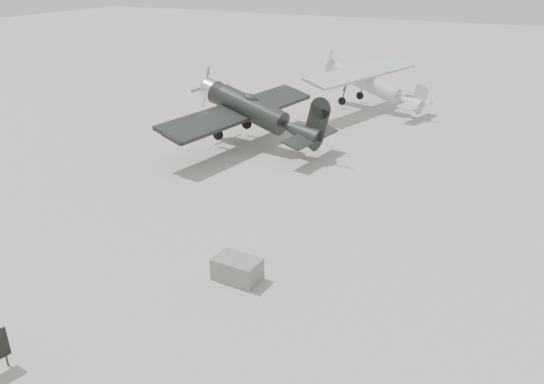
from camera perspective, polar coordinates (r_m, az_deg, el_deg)
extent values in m
plane|color=gray|center=(20.90, -2.42, -3.54)|extent=(160.00, 160.00, 0.00)
cylinder|color=black|center=(29.27, -2.19, 8.78)|extent=(4.32, 1.91, 1.33)
cone|color=black|center=(27.53, 3.04, 7.90)|extent=(2.62, 1.57, 1.23)
cylinder|color=silver|center=(31.06, -6.49, 9.53)|extent=(1.01, 1.29, 1.18)
cone|color=silver|center=(31.44, -7.28, 9.66)|extent=(0.40, 0.57, 0.53)
cube|color=silver|center=(31.39, -7.19, 9.64)|extent=(0.08, 0.18, 2.47)
ellipsoid|color=black|center=(29.24, -2.51, 9.95)|extent=(1.12, 0.79, 0.44)
cube|color=black|center=(29.75, -3.21, 8.35)|extent=(3.58, 11.55, 0.21)
cube|color=black|center=(27.13, 4.40, 7.73)|extent=(1.60, 4.09, 0.09)
cube|color=black|center=(26.85, 4.72, 9.33)|extent=(1.14, 0.26, 1.71)
cylinder|color=black|center=(29.42, -5.29, 5.46)|extent=(0.66, 0.24, 0.64)
cylinder|color=black|center=(31.31, -2.24, 6.67)|extent=(0.66, 0.24, 0.64)
cylinder|color=#333333|center=(29.22, -5.33, 6.64)|extent=(0.12, 0.12, 1.33)
cylinder|color=#333333|center=(31.13, -2.26, 7.79)|extent=(0.12, 0.12, 1.33)
cylinder|color=black|center=(27.14, 4.80, 6.72)|extent=(0.22, 0.10, 0.21)
cylinder|color=#AFB2B5|center=(37.90, 10.05, 11.55)|extent=(5.33, 2.47, 1.11)
cone|color=#AFB2B5|center=(36.16, 14.76, 10.56)|extent=(2.01, 1.46, 1.01)
cone|color=#AFB2B5|center=(39.53, 6.46, 12.25)|extent=(0.86, 1.17, 1.05)
cube|color=#AFB2B5|center=(39.76, 5.98, 12.34)|extent=(0.09, 0.15, 2.21)
cube|color=#AFB2B5|center=(38.00, 9.60, 12.57)|extent=(4.82, 11.16, 0.18)
cube|color=#AFB2B5|center=(35.92, 15.48, 10.48)|extent=(1.79, 3.53, 0.08)
cube|color=#AFB2B5|center=(35.74, 15.73, 11.46)|extent=(0.89, 0.32, 1.31)
cylinder|color=black|center=(37.79, 7.92, 9.26)|extent=(0.58, 0.29, 0.56)
cylinder|color=black|center=(39.57, 9.81, 9.80)|extent=(0.58, 0.29, 0.56)
cylinder|color=#333333|center=(37.65, 7.97, 10.11)|extent=(0.11, 0.11, 1.21)
cylinder|color=#333333|center=(39.44, 9.87, 10.61)|extent=(0.11, 0.11, 1.21)
cylinder|color=black|center=(35.91, 15.70, 9.87)|extent=(0.19, 0.12, 0.18)
cube|color=slate|center=(17.38, -3.78, -8.27)|extent=(1.53, 0.99, 0.75)
cylinder|color=#333333|center=(15.49, -26.90, -14.65)|extent=(0.07, 0.07, 1.20)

